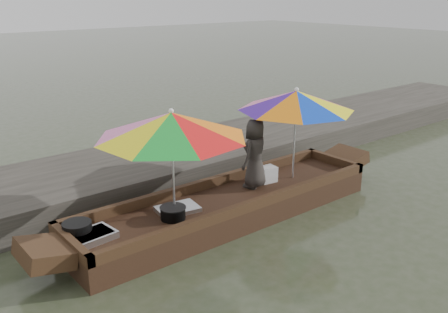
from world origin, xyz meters
TOP-DOWN VIEW (x-y plane):
  - water at (0.00, 0.00)m, footprint 80.00×80.00m
  - dock at (0.00, 2.20)m, footprint 22.00×2.20m
  - boat_hull at (0.00, 0.00)m, footprint 5.15×1.20m
  - cooking_pot at (-2.32, 0.25)m, footprint 0.38×0.38m
  - tray_crayfish at (-2.23, 0.06)m, footprint 0.63×0.47m
  - tray_scallop at (-0.87, 0.10)m, footprint 0.65×0.50m
  - charcoal_grill at (-1.07, -0.08)m, footprint 0.35×0.35m
  - supply_bag at (0.96, 0.13)m, footprint 0.31×0.26m
  - vendor at (0.64, 0.10)m, footprint 0.65×0.53m
  - umbrella_bow at (-0.99, 0.00)m, footprint 2.56×2.56m
  - umbrella_stern at (1.43, 0.00)m, footprint 2.06×2.06m

SIDE VIEW (x-z plane):
  - water at x=0.00m, z-range 0.00..0.00m
  - boat_hull at x=0.00m, z-range 0.00..0.35m
  - dock at x=0.00m, z-range 0.00..0.50m
  - tray_scallop at x=-0.87m, z-range 0.35..0.41m
  - tray_crayfish at x=-2.23m, z-range 0.35..0.44m
  - charcoal_grill at x=-1.07m, z-range 0.35..0.51m
  - cooking_pot at x=-2.32m, z-range 0.35..0.55m
  - supply_bag at x=0.96m, z-range 0.35..0.61m
  - vendor at x=0.64m, z-range 0.35..1.49m
  - umbrella_bow at x=-0.99m, z-range 0.35..1.90m
  - umbrella_stern at x=1.43m, z-range 0.35..1.90m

